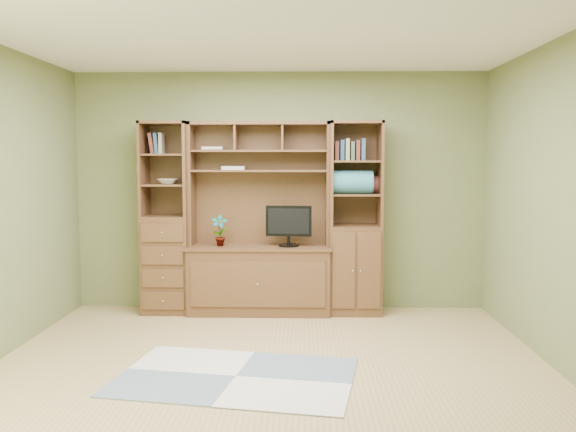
{
  "coord_description": "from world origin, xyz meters",
  "views": [
    {
      "loc": [
        0.26,
        -4.71,
        1.65
      ],
      "look_at": [
        0.11,
        1.2,
        1.1
      ],
      "focal_mm": 38.0,
      "sensor_mm": 36.0,
      "label": 1
    }
  ],
  "objects_px": {
    "right_tower": "(355,218)",
    "monitor": "(289,218)",
    "left_tower": "(167,218)",
    "center_hutch": "(259,218)"
  },
  "relations": [
    {
      "from": "center_hutch",
      "to": "right_tower",
      "type": "bearing_deg",
      "value": 2.23
    },
    {
      "from": "left_tower",
      "to": "right_tower",
      "type": "relative_size",
      "value": 1.0
    },
    {
      "from": "right_tower",
      "to": "monitor",
      "type": "height_order",
      "value": "right_tower"
    },
    {
      "from": "right_tower",
      "to": "center_hutch",
      "type": "bearing_deg",
      "value": -177.77
    },
    {
      "from": "center_hutch",
      "to": "right_tower",
      "type": "height_order",
      "value": "same"
    },
    {
      "from": "right_tower",
      "to": "monitor",
      "type": "relative_size",
      "value": 3.44
    },
    {
      "from": "left_tower",
      "to": "monitor",
      "type": "height_order",
      "value": "left_tower"
    },
    {
      "from": "left_tower",
      "to": "right_tower",
      "type": "distance_m",
      "value": 2.02
    },
    {
      "from": "center_hutch",
      "to": "monitor",
      "type": "bearing_deg",
      "value": -6.32
    },
    {
      "from": "center_hutch",
      "to": "monitor",
      "type": "relative_size",
      "value": 3.44
    }
  ]
}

